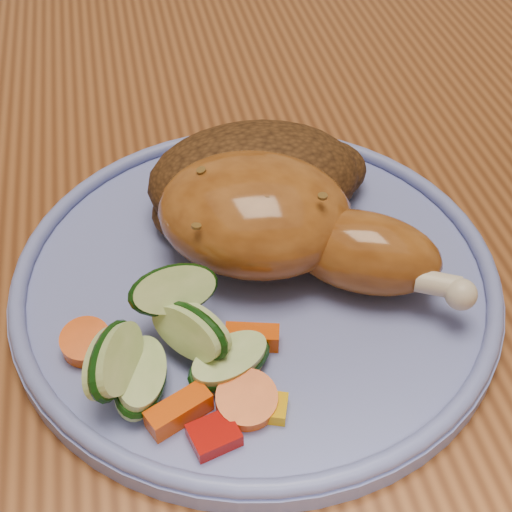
% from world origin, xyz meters
% --- Properties ---
extents(dining_table, '(0.90, 1.40, 0.75)m').
position_xyz_m(dining_table, '(0.00, 0.00, 0.67)').
color(dining_table, brown).
rests_on(dining_table, ground).
extents(chair_far, '(0.42, 0.42, 0.91)m').
position_xyz_m(chair_far, '(0.00, 0.63, 0.49)').
color(chair_far, '#4C2D16').
rests_on(chair_far, ground).
extents(plate, '(0.30, 0.30, 0.01)m').
position_xyz_m(plate, '(-0.03, -0.13, 0.76)').
color(plate, '#6975BE').
rests_on(plate, dining_table).
extents(plate_rim, '(0.29, 0.29, 0.01)m').
position_xyz_m(plate_rim, '(-0.03, -0.13, 0.77)').
color(plate_rim, '#6975BE').
rests_on(plate_rim, plate).
extents(chicken_leg, '(0.18, 0.16, 0.06)m').
position_xyz_m(chicken_leg, '(-0.02, -0.12, 0.79)').
color(chicken_leg, '#985620').
rests_on(chicken_leg, plate).
extents(rice_pilaf, '(0.15, 0.10, 0.06)m').
position_xyz_m(rice_pilaf, '(-0.02, -0.07, 0.79)').
color(rice_pilaf, '#452811').
rests_on(rice_pilaf, plate).
extents(vegetable_pile, '(0.12, 0.11, 0.06)m').
position_xyz_m(vegetable_pile, '(-0.09, -0.19, 0.78)').
color(vegetable_pile, '#A50A05').
rests_on(vegetable_pile, plate).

